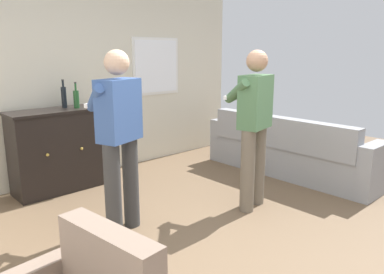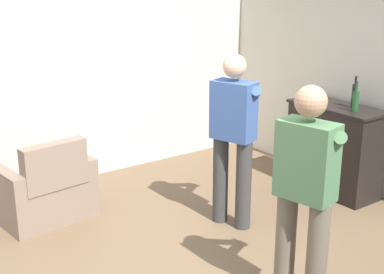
% 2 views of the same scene
% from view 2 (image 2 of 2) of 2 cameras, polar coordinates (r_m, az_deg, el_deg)
% --- Properties ---
extents(wall_side_left, '(0.12, 5.20, 2.80)m').
position_cam_2_polar(wall_side_left, '(6.23, -13.93, 7.67)').
color(wall_side_left, beige).
rests_on(wall_side_left, ground).
extents(armchair, '(0.74, 0.95, 0.85)m').
position_cam_2_polar(armchair, '(5.54, -15.30, -5.65)').
color(armchair, '#7F6B5B').
rests_on(armchair, ground).
extents(sideboard_cabinet, '(1.07, 0.49, 0.99)m').
position_cam_2_polar(sideboard_cabinet, '(6.15, 14.90, -1.21)').
color(sideboard_cabinet, black).
rests_on(sideboard_cabinet, ground).
extents(bottle_wine_green, '(0.06, 0.06, 0.34)m').
position_cam_2_polar(bottle_wine_green, '(5.93, 16.94, 4.28)').
color(bottle_wine_green, black).
rests_on(bottle_wine_green, sideboard_cabinet).
extents(bottle_liquor_amber, '(0.07, 0.07, 0.31)m').
position_cam_2_polar(bottle_liquor_amber, '(5.79, 17.04, 3.73)').
color(bottle_liquor_amber, '#1E4C23').
rests_on(bottle_liquor_amber, sideboard_cabinet).
extents(person_standing_left, '(0.53, 0.52, 1.68)m').
position_cam_2_polar(person_standing_left, '(5.03, 4.46, 0.46)').
color(person_standing_left, '#383838').
rests_on(person_standing_left, ground).
extents(person_standing_right, '(0.54, 0.51, 1.68)m').
position_cam_2_polar(person_standing_right, '(3.82, 12.04, -5.51)').
color(person_standing_right, '#6B6051').
rests_on(person_standing_right, ground).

